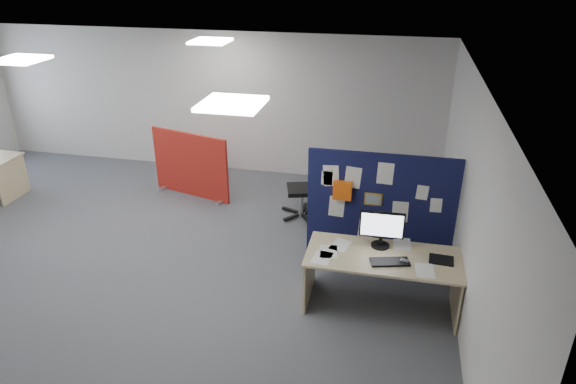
% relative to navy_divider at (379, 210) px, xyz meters
% --- Properties ---
extents(floor, '(9.00, 9.00, 0.00)m').
position_rel_navy_divider_xyz_m(floor, '(-3.46, -0.65, -0.83)').
color(floor, '#54575C').
rests_on(floor, ground).
extents(ceiling, '(9.00, 7.00, 0.02)m').
position_rel_navy_divider_xyz_m(ceiling, '(-3.46, -0.65, 1.87)').
color(ceiling, white).
rests_on(ceiling, wall_back).
extents(wall_back, '(9.00, 0.02, 2.70)m').
position_rel_navy_divider_xyz_m(wall_back, '(-3.46, 2.85, 0.52)').
color(wall_back, silver).
rests_on(wall_back, floor).
extents(wall_right, '(0.02, 7.00, 2.70)m').
position_rel_navy_divider_xyz_m(wall_right, '(1.04, -0.65, 0.52)').
color(wall_right, silver).
rests_on(wall_right, floor).
extents(ceiling_lights, '(4.10, 4.10, 0.04)m').
position_rel_navy_divider_xyz_m(ceiling_lights, '(-3.13, 0.02, 1.84)').
color(ceiling_lights, white).
rests_on(ceiling_lights, ceiling).
extents(navy_divider, '(1.99, 0.30, 1.65)m').
position_rel_navy_divider_xyz_m(navy_divider, '(0.00, 0.00, 0.00)').
color(navy_divider, '#0E1634').
rests_on(navy_divider, floor).
extents(main_desk, '(1.84, 0.82, 0.73)m').
position_rel_navy_divider_xyz_m(main_desk, '(0.12, -0.95, -0.26)').
color(main_desk, tan).
rests_on(main_desk, floor).
extents(monitor_main, '(0.54, 0.22, 0.47)m').
position_rel_navy_divider_xyz_m(monitor_main, '(0.07, -0.78, 0.16)').
color(monitor_main, black).
rests_on(monitor_main, main_desk).
extents(keyboard, '(0.48, 0.29, 0.02)m').
position_rel_navy_divider_xyz_m(keyboard, '(0.20, -1.13, -0.08)').
color(keyboard, black).
rests_on(keyboard, main_desk).
extents(mouse, '(0.11, 0.09, 0.03)m').
position_rel_navy_divider_xyz_m(mouse, '(0.36, -1.08, -0.08)').
color(mouse, '#A4A5A9').
rests_on(mouse, main_desk).
extents(paper_tray, '(0.29, 0.24, 0.01)m').
position_rel_navy_divider_xyz_m(paper_tray, '(0.79, -0.95, -0.09)').
color(paper_tray, black).
rests_on(paper_tray, main_desk).
extents(red_divider, '(1.52, 0.47, 1.18)m').
position_rel_navy_divider_xyz_m(red_divider, '(-3.36, 1.52, -0.25)').
color(red_divider, '#A71516').
rests_on(red_divider, floor).
extents(office_chair, '(0.72, 0.69, 1.08)m').
position_rel_navy_divider_xyz_m(office_chair, '(-1.18, 1.18, -0.21)').
color(office_chair, black).
rests_on(office_chair, floor).
extents(desk_papers, '(1.42, 0.85, 0.00)m').
position_rel_navy_divider_xyz_m(desk_papers, '(-0.12, -0.99, -0.10)').
color(desk_papers, white).
rests_on(desk_papers, main_desk).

